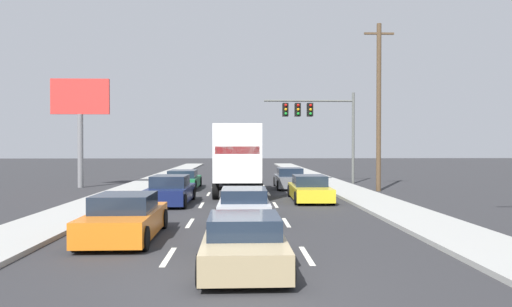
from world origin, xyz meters
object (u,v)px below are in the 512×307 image
Objects in this scene: car_silver at (244,205)px; car_tan at (244,243)px; car_orange at (125,218)px; roadside_billboard at (80,111)px; car_yellow at (310,189)px; traffic_signal_mast at (312,116)px; car_gray at (290,179)px; car_green at (183,180)px; utility_pole_mid at (379,105)px; box_truck at (238,157)px; car_navy at (171,191)px.

car_silver is 6.67m from car_tan.
roadside_billboard reaches higher than car_orange.
traffic_signal_mast is (1.78, 10.48, 4.35)m from car_yellow.
car_tan is (-0.07, -6.67, -0.01)m from car_silver.
car_gray is at bearing 80.83° from car_tan.
car_green is 12.95m from utility_pole_mid.
car_gray is (6.78, 0.14, 0.05)m from car_green.
roadside_billboard is at bearing 170.29° from car_green.
utility_pole_mid reaches higher than roadside_billboard.
traffic_signal_mast is at bearing 80.35° from car_yellow.
car_yellow is 0.46× the size of utility_pole_mid.
car_orange is 0.66× the size of traffic_signal_mast.
utility_pole_mid reaches higher than car_green.
car_yellow is 11.48m from traffic_signal_mast.
roadside_billboard is (-7.04, 17.18, 4.43)m from car_orange.
roadside_billboard is (-10.32, 5.23, 2.89)m from box_truck.
car_gray is (6.46, 7.89, -0.00)m from car_navy.
car_navy is 12.26m from roadside_billboard.
car_yellow is (0.27, -6.80, -0.03)m from car_gray.
traffic_signal_mast is (8.83, 3.82, 4.37)m from car_green.
car_yellow is 0.65× the size of roadside_billboard.
car_silver is 14.23m from utility_pole_mid.
car_green reaches higher than car_tan.
car_navy is 6.82m from car_yellow.
car_gray is 7.20m from utility_pole_mid.
car_gray is 0.61× the size of roadside_billboard.
car_silver is at bearing -54.99° from car_navy.
utility_pole_mid is at bearing 26.57° from car_navy.
utility_pole_mid is (4.89, 4.72, 4.61)m from car_yellow.
car_orange is 0.95× the size of car_yellow.
utility_pole_mid reaches higher than car_tan.
car_navy is 1.10× the size of car_tan.
car_green is 1.07× the size of car_silver.
car_navy reaches higher than car_orange.
car_orange reaches higher than car_silver.
car_yellow is at bearing 9.20° from car_navy.
utility_pole_mid is 1.42× the size of roadside_billboard.
utility_pole_mid is at bearing -21.96° from car_gray.
utility_pole_mid is at bearing -61.64° from traffic_signal_mast.
box_truck reaches higher than car_gray.
car_silver is at bearing -52.51° from roadside_billboard.
box_truck is 11.93m from roadside_billboard.
traffic_signal_mast is 6.55m from utility_pole_mid.
car_orange is 12.49m from box_truck.
box_truck is 1.76× the size of car_gray.
utility_pole_mid is (11.62, 5.81, 4.57)m from car_navy.
utility_pole_mid is 19.03m from roadside_billboard.
traffic_signal_mast is at bearing 53.65° from car_navy.
car_gray is at bearing 50.67° from car_navy.
car_navy is at bearing -129.33° from car_gray.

